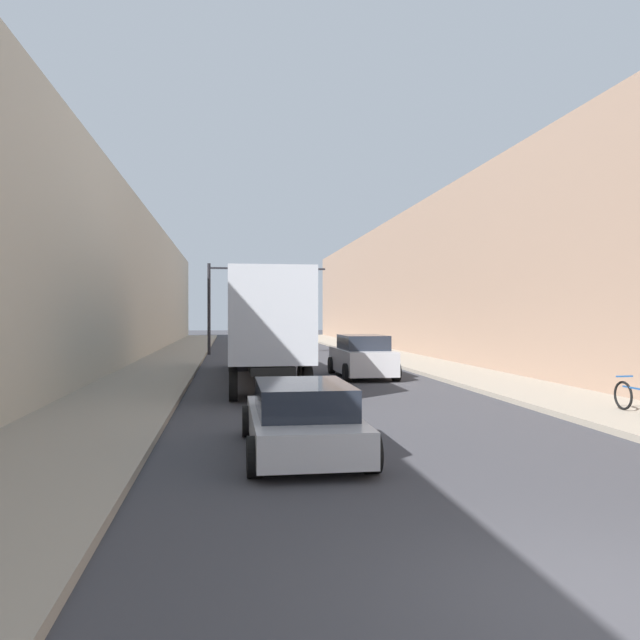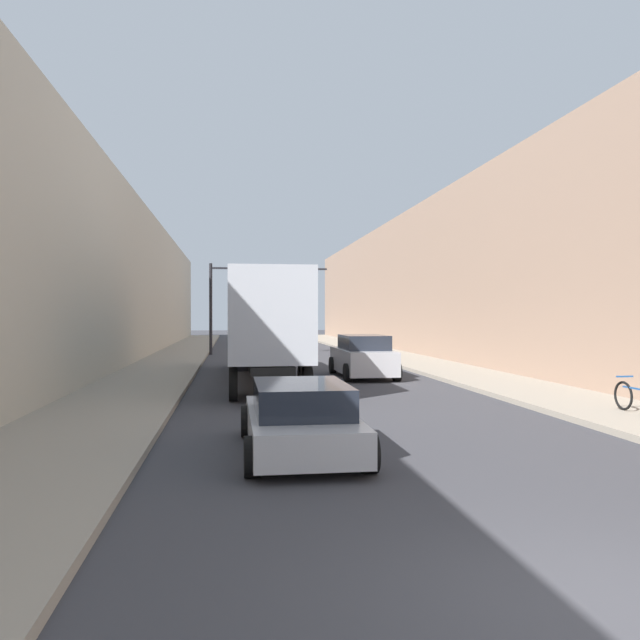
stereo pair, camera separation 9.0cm
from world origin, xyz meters
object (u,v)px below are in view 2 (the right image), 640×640
at_px(semi_truck, 262,323).
at_px(parked_bicycle, 638,398).
at_px(sedan_car, 300,419).
at_px(suv_car, 363,357).
at_px(traffic_signal_gantry, 245,288).

height_order(semi_truck, parked_bicycle, semi_truck).
distance_m(semi_truck, sedan_car, 12.69).
distance_m(suv_car, traffic_signal_gantry, 16.47).
bearing_deg(suv_car, sedan_car, -106.62).
distance_m(traffic_signal_gantry, parked_bicycle, 28.19).
bearing_deg(suv_car, parked_bicycle, -68.42).
bearing_deg(sedan_car, traffic_signal_gantry, 90.81).
bearing_deg(sedan_car, suv_car, 73.38).
bearing_deg(parked_bicycle, semi_truck, 129.73).
bearing_deg(semi_truck, parked_bicycle, -50.27).
relative_size(suv_car, parked_bicycle, 2.62).
xyz_separation_m(sedan_car, traffic_signal_gantry, (-0.41, 28.93, 3.60)).
height_order(sedan_car, traffic_signal_gantry, traffic_signal_gantry).
relative_size(semi_truck, parked_bicycle, 7.56).
distance_m(semi_truck, suv_car, 4.42).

